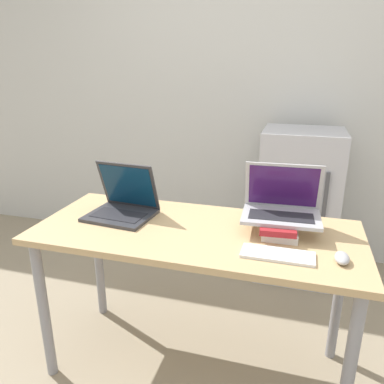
% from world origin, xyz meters
% --- Properties ---
extents(wall_back, '(8.00, 0.05, 2.70)m').
position_xyz_m(wall_back, '(0.00, 1.77, 1.35)').
color(wall_back, silver).
rests_on(wall_back, ground_plane).
extents(desk, '(1.49, 0.64, 0.77)m').
position_xyz_m(desk, '(0.00, 0.32, 0.68)').
color(desk, tan).
rests_on(desk, ground_plane).
extents(laptop_left, '(0.33, 0.29, 0.26)m').
position_xyz_m(laptop_left, '(-0.40, 0.39, 0.82)').
color(laptop_left, '#333338').
rests_on(laptop_left, desk).
extents(book_stack, '(0.18, 0.27, 0.06)m').
position_xyz_m(book_stack, '(0.37, 0.38, 0.80)').
color(book_stack, white).
rests_on(book_stack, desk).
extents(laptop_on_books, '(0.36, 0.25, 0.24)m').
position_xyz_m(laptop_on_books, '(0.37, 0.43, 0.88)').
color(laptop_on_books, '#B2B2B7').
rests_on(laptop_on_books, book_stack).
extents(wireless_keyboard, '(0.29, 0.11, 0.01)m').
position_xyz_m(wireless_keyboard, '(0.38, 0.17, 0.78)').
color(wireless_keyboard, white).
rests_on(wireless_keyboard, desk).
extents(mouse, '(0.06, 0.10, 0.03)m').
position_xyz_m(mouse, '(0.62, 0.19, 0.79)').
color(mouse, '#B2B2B7').
rests_on(mouse, desk).
extents(mini_fridge, '(0.53, 0.49, 1.08)m').
position_xyz_m(mini_fridge, '(0.45, 1.41, 0.54)').
color(mini_fridge, silver).
rests_on(mini_fridge, ground_plane).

